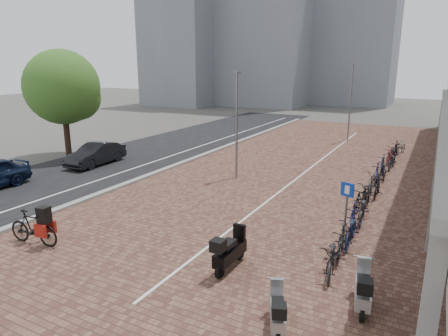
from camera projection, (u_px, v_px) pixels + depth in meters
ground at (142, 243)px, 13.77m from camera, size 140.00×140.00×0.00m
plaza_brick at (303, 171)px, 23.08m from camera, size 14.50×42.00×0.04m
street_asphalt at (152, 152)px, 28.12m from camera, size 8.00×50.00×0.03m
curb at (199, 157)px, 26.31m from camera, size 0.35×42.00×0.14m
lane_line at (175, 154)px, 27.20m from camera, size 0.12×44.00×0.00m
parking_line at (307, 171)px, 22.98m from camera, size 0.10×30.00×0.00m
bg_towers at (276, 8)px, 58.54m from camera, size 33.00×23.00×32.00m
car_dark at (96, 154)px, 24.34m from camera, size 1.66×4.16×1.34m
hero_bike at (33, 227)px, 13.50m from camera, size 2.08×0.81×1.43m
scooter_front at (363, 287)px, 9.96m from camera, size 0.81×1.73×1.15m
scooter_mid at (230, 250)px, 11.89m from camera, size 0.57×1.79×1.23m
scooter_back at (277, 309)px, 9.18m from camera, size 1.02×1.55×1.02m
parking_sign at (346, 205)px, 13.18m from camera, size 0.45×0.20×2.24m
lamp_near at (237, 127)px, 21.01m from camera, size 0.12×0.12×5.57m
lamp_far at (350, 103)px, 31.33m from camera, size 0.12×0.12×6.10m
street_tree at (65, 89)px, 25.70m from camera, size 4.78×4.78×6.95m
bike_row at (378, 180)px, 19.46m from camera, size 1.34×20.47×1.05m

